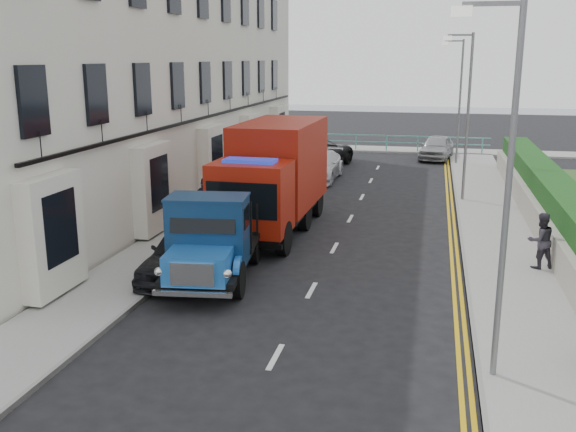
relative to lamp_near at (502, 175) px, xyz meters
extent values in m
plane|color=black|center=(-4.18, 2.00, -4.00)|extent=(120.00, 120.00, 0.00)
cube|color=gray|center=(-9.38, 11.00, -3.94)|extent=(2.40, 38.00, 0.12)
cube|color=gray|center=(1.12, 11.00, -3.94)|extent=(2.60, 38.00, 0.12)
cube|color=gray|center=(-4.18, 31.00, -3.94)|extent=(30.00, 2.50, 0.12)
plane|color=slate|center=(-4.18, 62.00, -4.00)|extent=(120.00, 120.00, 0.00)
cube|color=silver|center=(-13.68, 15.00, 3.00)|extent=(6.00, 30.00, 14.00)
cube|color=black|center=(-10.53, 15.00, -0.40)|extent=(0.12, 28.00, 0.10)
cube|color=#B2AD9E|center=(2.42, 11.00, -3.45)|extent=(0.30, 28.00, 1.00)
cube|color=#123B13|center=(3.12, 11.00, -3.05)|extent=(1.20, 28.00, 1.70)
cube|color=#59B2A5|center=(-4.18, 30.20, -2.92)|extent=(13.00, 0.08, 0.06)
cube|color=#59B2A5|center=(-4.18, 30.20, -3.35)|extent=(13.00, 0.06, 0.05)
cylinder|color=slate|center=(0.12, 0.00, -0.50)|extent=(0.12, 0.12, 7.00)
cube|color=slate|center=(-0.38, 0.00, 2.90)|extent=(1.00, 0.08, 0.08)
cube|color=beige|center=(-0.88, 0.00, 2.78)|extent=(0.35, 0.18, 0.18)
cylinder|color=slate|center=(0.12, 16.00, -0.50)|extent=(0.12, 0.12, 7.00)
cube|color=slate|center=(-0.38, 16.00, 2.90)|extent=(1.00, 0.08, 0.08)
cube|color=beige|center=(-0.88, 16.00, 2.78)|extent=(0.35, 0.18, 0.18)
cylinder|color=slate|center=(0.12, 26.00, -0.50)|extent=(0.12, 0.12, 7.00)
cube|color=slate|center=(-0.38, 26.00, 2.90)|extent=(1.00, 0.08, 0.08)
cube|color=beige|center=(-0.88, 26.00, 2.78)|extent=(0.35, 0.18, 0.18)
cylinder|color=black|center=(-7.69, 2.83, -3.51)|extent=(0.39, 1.00, 0.98)
cylinder|color=black|center=(-5.92, 3.05, -3.51)|extent=(0.39, 1.00, 0.98)
cylinder|color=black|center=(-8.05, 5.65, -3.51)|extent=(0.39, 1.00, 0.98)
cylinder|color=black|center=(-6.27, 5.88, -3.51)|extent=(0.39, 1.00, 0.98)
cube|color=black|center=(-6.98, 4.35, -3.37)|extent=(2.53, 5.09, 0.18)
cube|color=blue|center=(-6.75, 2.48, -3.00)|extent=(1.73, 1.51, 0.73)
cube|color=silver|center=(-6.66, 1.81, -3.00)|extent=(1.07, 0.22, 0.56)
cube|color=navy|center=(-6.90, 3.65, -2.42)|extent=(2.17, 1.47, 1.78)
cube|color=black|center=(-7.14, 5.56, -3.13)|extent=(2.48, 3.10, 0.12)
cylinder|color=black|center=(-7.71, 6.92, -3.45)|extent=(0.34, 1.10, 1.10)
cylinder|color=black|center=(-5.61, 6.88, -3.45)|extent=(0.34, 1.10, 1.10)
cylinder|color=black|center=(-7.65, 10.01, -3.45)|extent=(0.34, 1.10, 1.10)
cylinder|color=black|center=(-5.56, 9.98, -3.45)|extent=(0.34, 1.10, 1.10)
cylinder|color=black|center=(-7.62, 12.21, -3.45)|extent=(0.34, 1.10, 1.10)
cylinder|color=black|center=(-5.52, 12.17, -3.45)|extent=(0.34, 1.10, 1.10)
cube|color=black|center=(-6.61, 9.49, -3.25)|extent=(2.42, 7.03, 0.25)
cube|color=#9B190B|center=(-6.66, 6.90, -2.20)|extent=(2.43, 1.94, 2.20)
cube|color=black|center=(-6.68, 5.98, -2.10)|extent=(2.20, 0.12, 1.10)
cube|color=maroon|center=(-6.60, 10.59, -1.70)|extent=(2.59, 5.24, 3.00)
imported|color=black|center=(-7.78, 4.35, -3.26)|extent=(1.74, 4.31, 1.47)
imported|color=#65BDD9|center=(-6.78, 10.80, -3.26)|extent=(1.61, 4.50, 1.48)
imported|color=silver|center=(-6.78, 19.66, -3.29)|extent=(2.08, 4.91, 1.41)
imported|color=black|center=(-7.68, 23.52, -3.18)|extent=(4.37, 6.46, 1.64)
imported|color=#9E9EA2|center=(-1.00, 27.92, -3.27)|extent=(2.33, 4.46, 1.45)
imported|color=#35303B|center=(1.92, 6.96, -3.06)|extent=(0.97, 0.88, 1.63)
imported|color=black|center=(-8.97, 9.12, -2.97)|extent=(1.08, 0.49, 1.81)
imported|color=#40352E|center=(-8.58, 13.23, -2.92)|extent=(0.99, 0.69, 1.92)
camera|label=1|loc=(-1.23, -11.80, 2.03)|focal=40.00mm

